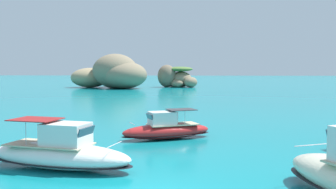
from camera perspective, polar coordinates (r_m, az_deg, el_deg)
name	(u,v)px	position (r m, az deg, el deg)	size (l,w,h in m)	color
islet_large	(115,74)	(89.79, -7.71, 2.92)	(19.41, 19.36, 7.66)	#9E8966
islet_small	(176,78)	(92.83, 1.20, 2.42)	(10.75, 8.63, 5.23)	#756651
motorboat_red	(166,130)	(26.18, -0.26, -5.09)	(6.37, 4.12, 1.93)	red
motorboat_white	(60,153)	(19.27, -15.34, -8.20)	(7.66, 3.87, 2.31)	white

